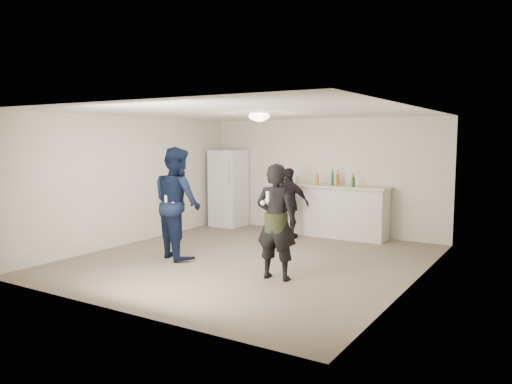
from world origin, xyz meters
The scene contains 21 objects.
floor centered at (0.00, 0.00, 0.00)m, with size 6.00×6.00×0.00m, color #6B5B4C.
ceiling centered at (0.00, 0.00, 2.50)m, with size 6.00×6.00×0.00m, color silver.
wall_back centered at (0.00, 3.00, 1.25)m, with size 6.00×6.00×0.00m, color beige.
wall_front centered at (0.00, -3.00, 1.25)m, with size 6.00×6.00×0.00m, color beige.
wall_left centered at (-2.75, 0.00, 1.25)m, with size 6.00×6.00×0.00m, color beige.
wall_right centered at (2.75, 0.00, 1.25)m, with size 6.00×6.00×0.00m, color beige.
counter centered at (0.24, 2.67, 0.53)m, with size 2.60×0.56×1.05m, color beige.
counter_top centered at (0.24, 2.67, 1.07)m, with size 2.68×0.64×0.04m, color #C2B996.
fridge centered at (-2.24, 2.60, 0.90)m, with size 0.70×0.70×1.80m, color white.
fridge_handle centered at (-1.96, 2.23, 1.30)m, with size 0.02×0.02×0.60m, color silver.
ceiling_dome centered at (0.00, 0.30, 2.45)m, with size 0.36×0.36×0.16m, color white.
shaker centered at (-0.48, 2.72, 1.18)m, with size 0.08×0.08×0.17m, color #B4B3B8.
man centered at (-1.15, -0.53, 0.97)m, with size 0.94×0.73×1.93m, color #0E1B3D.
woman centered at (0.96, -0.80, 0.86)m, with size 0.63×0.41×1.72m, color black.
camo_shorts centered at (0.96, -0.80, 0.85)m, with size 0.34×0.34×0.28m, color #2C3719.
spectator centered at (-0.29, 1.97, 0.73)m, with size 0.86×0.36×1.47m, color black.
remote_man centered at (-1.15, -0.81, 1.05)m, with size 0.04×0.04×0.15m, color white.
nunchuk_man centered at (-1.03, -0.78, 0.98)m, with size 0.07×0.07×0.07m, color white.
remote_woman centered at (0.96, -1.05, 1.25)m, with size 0.04×0.04×0.15m, color white.
nunchuk_woman centered at (0.86, -1.02, 1.15)m, with size 0.07×0.07×0.07m, color white.
bottle_cluster centered at (0.42, 2.64, 1.20)m, with size 0.85×0.25×0.27m.
Camera 1 is at (4.48, -7.08, 2.06)m, focal length 35.00 mm.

